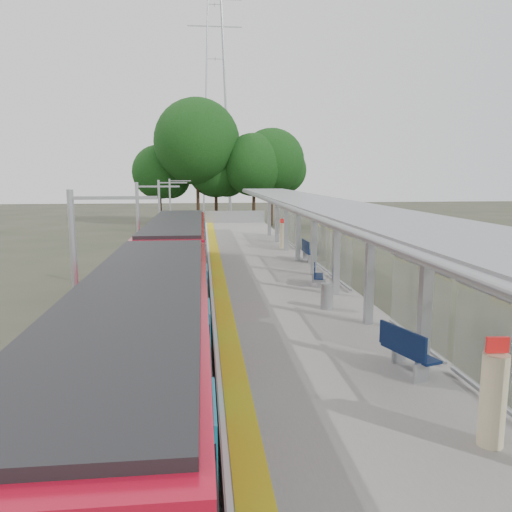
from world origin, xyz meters
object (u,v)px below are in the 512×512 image
(train, at_px, (167,284))
(info_pillar_far, at_px, (283,235))
(bench_near, at_px, (406,349))
(litter_bin, at_px, (327,296))
(info_pillar_near, at_px, (493,399))
(bench_mid, at_px, (317,274))
(bench_far, at_px, (308,250))

(train, xyz_separation_m, info_pillar_far, (6.46, 15.09, -0.22))
(bench_near, relative_size, litter_bin, 1.83)
(train, relative_size, info_pillar_near, 13.86)
(bench_mid, distance_m, bench_far, 6.17)
(train, bearing_deg, info_pillar_far, 66.82)
(info_pillar_far, xyz_separation_m, litter_bin, (-0.84, -15.05, -0.37))
(litter_bin, bearing_deg, bench_mid, 82.38)
(bench_near, height_order, litter_bin, bench_near)
(info_pillar_far, height_order, litter_bin, info_pillar_far)
(info_pillar_far, bearing_deg, bench_mid, -94.06)
(bench_mid, height_order, info_pillar_near, info_pillar_near)
(train, relative_size, info_pillar_far, 14.34)
(bench_far, bearing_deg, info_pillar_near, -92.95)
(bench_mid, height_order, bench_far, bench_far)
(bench_mid, xyz_separation_m, info_pillar_far, (0.32, 11.22, 0.36))
(bench_far, height_order, info_pillar_near, info_pillar_near)
(bench_near, relative_size, info_pillar_near, 0.85)
(bench_mid, bearing_deg, train, -135.14)
(bench_mid, xyz_separation_m, info_pillar_near, (0.12, -13.09, 0.39))
(bench_near, bearing_deg, bench_far, 68.47)
(train, height_order, info_pillar_far, train)
(bench_mid, relative_size, bench_far, 0.80)
(info_pillar_near, bearing_deg, train, 128.51)
(train, distance_m, info_pillar_near, 11.14)
(bench_mid, relative_size, info_pillar_near, 0.69)
(bench_mid, distance_m, info_pillar_near, 13.10)
(bench_mid, bearing_deg, info_pillar_far, 100.95)
(bench_far, bearing_deg, info_pillar_far, 95.64)
(bench_near, distance_m, bench_mid, 9.75)
(info_pillar_near, height_order, info_pillar_far, info_pillar_near)
(bench_near, height_order, info_pillar_far, info_pillar_far)
(train, height_order, info_pillar_near, train)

